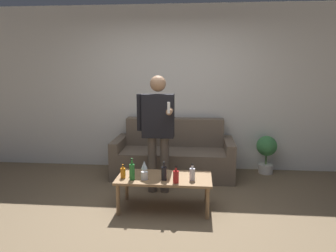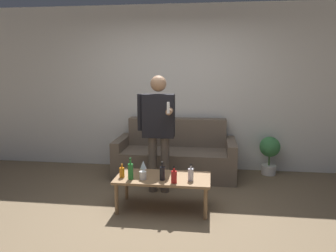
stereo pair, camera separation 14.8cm
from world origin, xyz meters
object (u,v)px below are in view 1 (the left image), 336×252
(coffee_table, at_px, (164,180))
(bottle_orange, at_px, (192,174))
(person_standing_front, at_px, (158,125))
(couch, at_px, (174,156))

(coffee_table, distance_m, bottle_orange, 0.37)
(person_standing_front, bearing_deg, coffee_table, -75.15)
(couch, xyz_separation_m, person_standing_front, (-0.16, -0.76, 0.62))
(coffee_table, relative_size, person_standing_front, 0.71)
(bottle_orange, xyz_separation_m, person_standing_front, (-0.48, 0.64, 0.45))
(bottle_orange, bearing_deg, coffee_table, 165.23)
(couch, height_order, coffee_table, couch)
(coffee_table, height_order, bottle_orange, bottle_orange)
(bottle_orange, relative_size, person_standing_front, 0.12)
(coffee_table, xyz_separation_m, person_standing_front, (-0.14, 0.55, 0.57))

